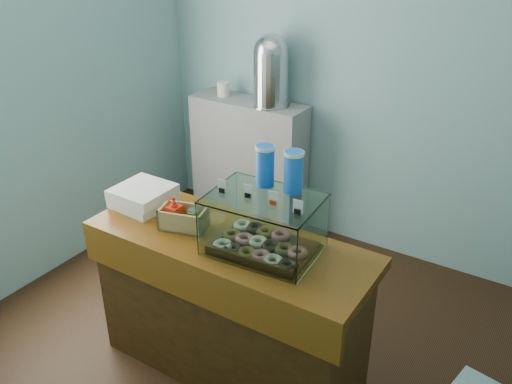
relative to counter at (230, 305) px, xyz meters
The scene contains 8 objects.
ground 0.52m from the counter, 90.00° to the left, with size 3.50×3.50×0.00m, color black.
room_shell 1.27m from the counter, 84.37° to the left, with size 3.54×3.04×2.82m.
counter is the anchor object (origin of this frame).
back_shelf 1.82m from the counter, 119.76° to the left, with size 1.00×0.32×1.10m, color gray.
display_case 0.64m from the counter, 11.23° to the left, with size 0.59×0.45×0.52m.
condiment_crate 0.59m from the counter, behind, with size 0.28×0.21×0.18m.
pastry_boxes 0.82m from the counter, behind, with size 0.33×0.33×0.12m.
coffee_urn 1.95m from the counter, 113.56° to the left, with size 0.31×0.31×0.56m.
Camera 1 is at (1.45, -2.26, 2.44)m, focal length 38.00 mm.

